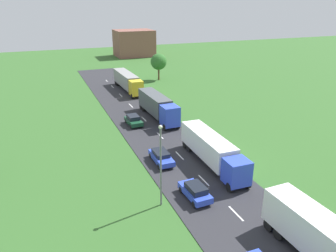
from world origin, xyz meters
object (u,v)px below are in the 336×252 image
Objects in this scene: truck_second at (212,149)px; car_fifth at (134,120)px; distant_building at (134,43)px; car_third at (195,191)px; car_fourth at (161,157)px; truck_fourth at (127,81)px; tree_birch at (159,62)px; lamppost_second at (161,162)px; truck_third at (158,106)px; truck_lead at (335,249)px.

truck_second is 3.16× the size of car_fifth.
car_third is at bearing -102.52° from distant_building.
car_fourth is (-5.33, 2.72, -1.24)m from truck_second.
tree_birch is at bearing 35.67° from truck_fourth.
distant_building reaches higher than truck_fourth.
tree_birch is at bearing 69.96° from lamppost_second.
truck_fourth is at bearing 89.60° from truck_third.
distant_building is at bearing 81.66° from truck_lead.
tree_birch is at bearing 62.52° from car_fifth.
lamppost_second is 1.28× the size of tree_birch.
truck_fourth is 43.04m from car_third.
truck_second is at bearing -27.00° from car_fourth.
tree_birch reaches higher than truck_lead.
tree_birch is at bearing 77.66° from truck_second.
car_fifth is 31.65m from tree_birch.
tree_birch is at bearing 69.35° from truck_third.
truck_lead is 13.06m from car_third.
car_fifth is at bearing -160.22° from truck_third.
car_third is 8.44m from car_fourth.
lamppost_second is (-8.16, -23.23, 2.38)m from truck_third.
truck_fourth is 21.47m from car_fifth.
car_third is 1.02× the size of car_fifth.
truck_lead is at bearing -56.01° from lamppost_second.
distant_building reaches higher than car_third.
car_fifth is 0.63× the size of tree_birch.
lamppost_second reaches higher than truck_fourth.
car_third is at bearing 111.90° from truck_lead.
truck_second is at bearing 89.67° from truck_lead.
car_fourth is at bearing -104.07° from distant_building.
truck_second is at bearing -102.34° from tree_birch.
tree_birch is (9.73, 61.80, 2.27)m from truck_lead.
car_fourth is at bearing 104.32° from truck_lead.
lamppost_second is at bearing -109.35° from truck_third.
car_fourth is at bearing 153.00° from truck_second.
tree_birch reaches higher than car_fourth.
truck_third is 2.79× the size of car_fourth.
truck_lead is 34.26m from car_fifth.
truck_lead is 100.76m from distant_building.
lamppost_second is (-8.29, -42.47, 2.42)m from truck_fourth.
car_third is at bearing -130.91° from truck_second.
tree_birch is (18.05, 49.47, -0.14)m from lamppost_second.
truck_third reaches higher than truck_fourth.
lamppost_second reaches higher than truck_third.
lamppost_second reaches higher than truck_second.
truck_third reaches higher than car_third.
lamppost_second is (-8.42, -5.44, 2.53)m from truck_second.
tree_birch reaches higher than car_third.
truck_fourth is 3.48× the size of car_third.
lamppost_second reaches higher than car_fourth.
lamppost_second is (-8.31, 12.33, 2.41)m from truck_lead.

